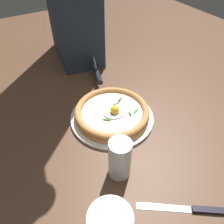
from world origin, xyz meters
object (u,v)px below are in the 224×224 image
object	(u,v)px
table_knife	(195,209)
side_bowl	(110,221)
pizza	(112,112)
drinking_glass	(120,161)
pizza_cutter	(97,73)

from	to	relation	value
table_knife	side_bowl	bearing A→B (deg)	-22.03
pizza	side_bowl	distance (m)	0.37
pizza	drinking_glass	distance (m)	0.23
pizza	pizza_cutter	size ratio (longest dim) A/B	1.58
side_bowl	drinking_glass	distance (m)	0.15
table_knife	drinking_glass	xyz separation A→B (m)	(0.11, -0.19, 0.05)
pizza_cutter	drinking_glass	bearing A→B (deg)	70.07
pizza_cutter	table_knife	xyz separation A→B (m)	(0.05, 0.63, -0.04)
drinking_glass	pizza_cutter	bearing A→B (deg)	-109.93
pizza_cutter	drinking_glass	world-z (taller)	drinking_glass
pizza_cutter	table_knife	world-z (taller)	pizza_cutter
pizza	drinking_glass	world-z (taller)	drinking_glass
pizza_cutter	pizza	bearing A→B (deg)	74.91
table_knife	pizza	bearing A→B (deg)	-88.44
table_knife	pizza_cutter	bearing A→B (deg)	-94.81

